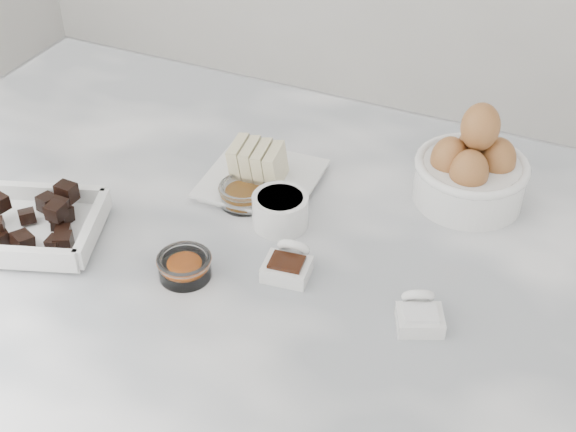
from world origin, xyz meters
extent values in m
cube|color=white|center=(0.00, 0.00, 0.92)|extent=(1.20, 0.80, 0.04)
cube|color=white|center=(-0.29, -0.10, 0.95)|extent=(0.21, 0.18, 0.01)
cube|color=white|center=(-0.06, 0.13, 0.95)|extent=(0.14, 0.14, 0.01)
cube|color=white|center=(-0.06, 0.13, 0.95)|extent=(0.16, 0.16, 0.00)
cylinder|color=white|center=(0.00, 0.06, 0.96)|extent=(0.07, 0.07, 0.04)
cylinder|color=white|center=(0.00, 0.06, 0.98)|extent=(0.06, 0.06, 0.01)
cylinder|color=white|center=(0.20, 0.21, 0.97)|extent=(0.15, 0.15, 0.06)
torus|color=white|center=(0.20, 0.21, 1.00)|extent=(0.15, 0.15, 0.01)
ellipsoid|color=#9B5C32|center=(0.23, 0.22, 1.00)|extent=(0.05, 0.05, 0.07)
ellipsoid|color=#9B5C32|center=(0.17, 0.21, 1.00)|extent=(0.05, 0.05, 0.07)
ellipsoid|color=#9B5C32|center=(0.21, 0.24, 1.00)|extent=(0.05, 0.05, 0.07)
ellipsoid|color=#9B5C32|center=(0.20, 0.18, 1.00)|extent=(0.05, 0.05, 0.07)
ellipsoid|color=#9B5C32|center=(0.20, 0.21, 1.05)|extent=(0.05, 0.05, 0.07)
cylinder|color=white|center=(-0.07, 0.08, 0.95)|extent=(0.06, 0.06, 0.03)
torus|color=white|center=(-0.07, 0.08, 0.97)|extent=(0.07, 0.07, 0.01)
cylinder|color=orange|center=(-0.07, 0.08, 0.95)|extent=(0.05, 0.05, 0.01)
cylinder|color=white|center=(-0.06, -0.08, 0.95)|extent=(0.06, 0.06, 0.03)
torus|color=white|center=(-0.06, -0.08, 0.97)|extent=(0.07, 0.07, 0.01)
ellipsoid|color=orange|center=(-0.06, -0.08, 0.95)|extent=(0.04, 0.04, 0.02)
cube|color=white|center=(0.05, -0.03, 0.95)|extent=(0.06, 0.05, 0.02)
cube|color=black|center=(0.05, -0.03, 0.96)|extent=(0.04, 0.04, 0.00)
torus|color=white|center=(0.04, 0.00, 0.96)|extent=(0.04, 0.04, 0.04)
cube|color=white|center=(0.22, -0.05, 0.95)|extent=(0.06, 0.06, 0.02)
cube|color=white|center=(0.22, -0.05, 0.96)|extent=(0.05, 0.04, 0.00)
torus|color=white|center=(0.20, -0.02, 0.96)|extent=(0.05, 0.04, 0.04)
camera|label=1|loc=(0.34, -0.68, 1.58)|focal=50.00mm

